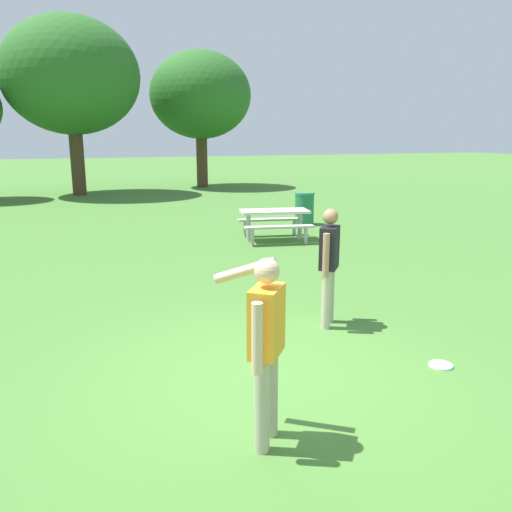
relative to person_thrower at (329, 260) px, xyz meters
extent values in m
plane|color=#447530|center=(-1.39, -1.08, -0.94)|extent=(120.00, 120.00, 0.00)
cylinder|color=#B7AD93|center=(0.08, 0.10, -0.53)|extent=(0.13, 0.13, 0.82)
cylinder|color=#B7AD93|center=(-0.08, -0.10, -0.53)|extent=(0.13, 0.13, 0.82)
cube|color=black|center=(0.00, 0.00, 0.17)|extent=(0.41, 0.43, 0.58)
sphere|color=#9E7051|center=(0.00, 0.00, 0.59)|extent=(0.21, 0.21, 0.21)
cylinder|color=#9E7051|center=(0.16, 0.20, 0.12)|extent=(0.09, 0.09, 0.58)
cylinder|color=#9E7051|center=(-0.16, -0.20, 0.12)|extent=(0.09, 0.09, 0.58)
cylinder|color=#B7AD93|center=(-1.97, -2.44, -0.53)|extent=(0.13, 0.13, 0.82)
cylinder|color=#B7AD93|center=(-1.80, -2.24, -0.53)|extent=(0.13, 0.13, 0.82)
cube|color=orange|center=(-1.89, -2.34, 0.17)|extent=(0.41, 0.43, 0.58)
sphere|color=beige|center=(-1.89, -2.34, 0.59)|extent=(0.21, 0.21, 0.21)
cylinder|color=beige|center=(-2.05, -2.54, 0.12)|extent=(0.09, 0.09, 0.58)
cylinder|color=beige|center=(-1.93, -1.97, 0.51)|extent=(0.50, 0.43, 0.28)
cylinder|color=white|center=(0.57, -1.67, -0.93)|extent=(0.27, 0.27, 0.03)
cube|color=beige|center=(1.69, 5.82, -0.20)|extent=(1.82, 1.08, 0.06)
cube|color=#B6B2A8|center=(1.57, 5.25, -0.50)|extent=(1.72, 0.59, 0.05)
cube|color=#B6B2A8|center=(1.80, 6.39, -0.50)|extent=(1.72, 0.59, 0.05)
cylinder|color=#B6B2A8|center=(1.04, 5.95, -0.59)|extent=(0.11, 0.11, 0.71)
cylinder|color=#B6B2A8|center=(0.92, 5.39, -0.73)|extent=(0.09, 0.09, 0.41)
cylinder|color=#B6B2A8|center=(1.15, 6.52, -0.73)|extent=(0.09, 0.09, 0.41)
cylinder|color=#B6B2A8|center=(2.34, 5.69, -0.59)|extent=(0.11, 0.11, 0.71)
cylinder|color=#B6B2A8|center=(2.22, 5.12, -0.73)|extent=(0.09, 0.09, 0.41)
cylinder|color=#B6B2A8|center=(2.45, 6.26, -0.73)|extent=(0.09, 0.09, 0.41)
cylinder|color=#237047|center=(3.46, 7.70, -0.49)|extent=(0.56, 0.56, 0.90)
cylinder|color=#2E8657|center=(3.46, 7.70, -0.01)|extent=(0.59, 0.59, 0.06)
cylinder|color=#4C3823|center=(-2.36, 18.41, 0.80)|extent=(0.59, 0.59, 3.48)
ellipsoid|color=#286023|center=(-2.36, 18.41, 4.13)|extent=(5.78, 5.78, 4.91)
cylinder|color=#4C3823|center=(3.73, 19.97, 0.64)|extent=(0.56, 0.56, 3.17)
ellipsoid|color=#286023|center=(3.73, 19.97, 3.61)|extent=(5.00, 5.00, 4.25)
camera|label=1|loc=(-3.42, -6.05, 1.65)|focal=36.42mm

